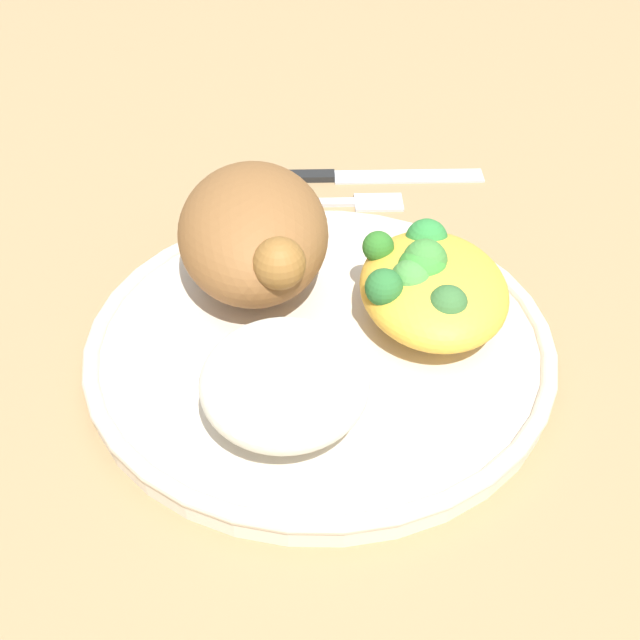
{
  "coord_description": "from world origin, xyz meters",
  "views": [
    {
      "loc": [
        0.36,
        -0.03,
        0.33
      ],
      "look_at": [
        0.0,
        0.0,
        0.03
      ],
      "focal_mm": 48.56,
      "sensor_mm": 36.0,
      "label": 1
    }
  ],
  "objects_px": {
    "plate": "(320,345)",
    "roasted_chicken": "(254,232)",
    "knife": "(333,175)",
    "mac_cheese_with_broccoli": "(430,284)",
    "rice_pile": "(284,383)",
    "fork": "(316,201)"
  },
  "relations": [
    {
      "from": "plate",
      "to": "roasted_chicken",
      "type": "xyz_separation_m",
      "value": [
        -0.05,
        -0.03,
        0.04
      ]
    },
    {
      "from": "knife",
      "to": "mac_cheese_with_broccoli",
      "type": "bearing_deg",
      "value": 11.25
    },
    {
      "from": "mac_cheese_with_broccoli",
      "to": "roasted_chicken",
      "type": "bearing_deg",
      "value": -113.04
    },
    {
      "from": "plate",
      "to": "rice_pile",
      "type": "bearing_deg",
      "value": -19.74
    },
    {
      "from": "mac_cheese_with_broccoli",
      "to": "fork",
      "type": "distance_m",
      "value": 0.16
    },
    {
      "from": "roasted_chicken",
      "to": "fork",
      "type": "bearing_deg",
      "value": 157.76
    },
    {
      "from": "rice_pile",
      "to": "mac_cheese_with_broccoli",
      "type": "height_order",
      "value": "rice_pile"
    },
    {
      "from": "knife",
      "to": "rice_pile",
      "type": "bearing_deg",
      "value": -10.54
    },
    {
      "from": "rice_pile",
      "to": "knife",
      "type": "relative_size",
      "value": 0.43
    },
    {
      "from": "plate",
      "to": "fork",
      "type": "xyz_separation_m",
      "value": [
        -0.16,
        0.01,
        -0.01
      ]
    },
    {
      "from": "plate",
      "to": "roasted_chicken",
      "type": "bearing_deg",
      "value": -148.54
    },
    {
      "from": "fork",
      "to": "mac_cheese_with_broccoli",
      "type": "bearing_deg",
      "value": 19.37
    },
    {
      "from": "fork",
      "to": "knife",
      "type": "distance_m",
      "value": 0.04
    },
    {
      "from": "roasted_chicken",
      "to": "rice_pile",
      "type": "height_order",
      "value": "roasted_chicken"
    },
    {
      "from": "mac_cheese_with_broccoli",
      "to": "knife",
      "type": "relative_size",
      "value": 0.54
    },
    {
      "from": "plate",
      "to": "roasted_chicken",
      "type": "height_order",
      "value": "roasted_chicken"
    },
    {
      "from": "rice_pile",
      "to": "knife",
      "type": "xyz_separation_m",
      "value": [
        -0.26,
        0.05,
        -0.04
      ]
    },
    {
      "from": "roasted_chicken",
      "to": "fork",
      "type": "xyz_separation_m",
      "value": [
        -0.11,
        0.04,
        -0.05
      ]
    },
    {
      "from": "plate",
      "to": "fork",
      "type": "distance_m",
      "value": 0.16
    },
    {
      "from": "roasted_chicken",
      "to": "knife",
      "type": "xyz_separation_m",
      "value": [
        -0.14,
        0.06,
        -0.05
      ]
    },
    {
      "from": "knife",
      "to": "roasted_chicken",
      "type": "bearing_deg",
      "value": -22.69
    },
    {
      "from": "knife",
      "to": "plate",
      "type": "bearing_deg",
      "value": -7.51
    }
  ]
}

